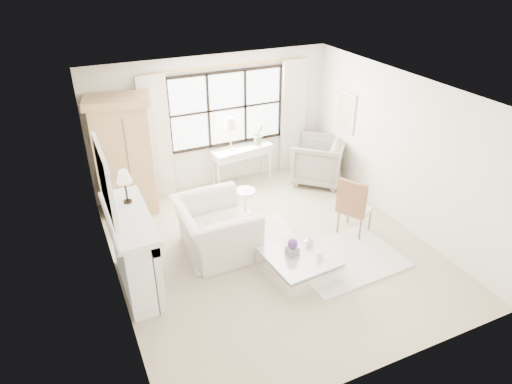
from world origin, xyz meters
TOP-DOWN VIEW (x-y plane):
  - floor at (0.00, 0.00)m, footprint 5.50×5.50m
  - ceiling at (0.00, 0.00)m, footprint 5.50×5.50m
  - wall_back at (0.00, 2.75)m, footprint 5.00×0.00m
  - wall_front at (0.00, -2.75)m, footprint 5.00×0.00m
  - wall_left at (-2.50, 0.00)m, footprint 0.00×5.50m
  - wall_right at (2.50, 0.00)m, footprint 0.00×5.50m
  - window_pane at (0.30, 2.73)m, footprint 2.40×0.02m
  - window_frame at (0.30, 2.72)m, footprint 2.50×0.04m
  - curtain_rod at (0.30, 2.67)m, footprint 3.30×0.04m
  - curtain_left at (-1.20, 2.65)m, footprint 0.55×0.10m
  - curtain_right at (1.80, 2.65)m, footprint 0.55×0.10m
  - fireplace at (-2.27, 0.00)m, footprint 0.58×1.66m
  - mirror_frame at (-2.47, 0.00)m, footprint 0.05×1.15m
  - mirror_glass at (-2.44, 0.00)m, footprint 0.02×1.00m
  - art_frame at (2.47, 1.70)m, footprint 0.04×0.62m
  - art_canvas at (2.45, 1.70)m, footprint 0.01×0.52m
  - mantel_lamp at (-2.18, 0.35)m, footprint 0.22×0.22m
  - armoire at (-1.88, 2.32)m, footprint 1.24×0.91m
  - console_table at (0.51, 2.50)m, footprint 1.35×0.64m
  - console_lamp at (0.27, 2.50)m, footprint 0.28×0.28m
  - orchid_plant at (0.92, 2.51)m, footprint 0.28×0.24m
  - side_table at (0.04, 1.25)m, footprint 0.40×0.40m
  - rug_left at (-0.40, 0.37)m, footprint 2.01×1.52m
  - rug_right at (0.96, -0.77)m, footprint 1.83×1.42m
  - club_armchair at (-0.87, 0.36)m, footprint 1.19×1.36m
  - wingback_chair at (2.02, 1.85)m, footprint 1.45×1.45m
  - french_chair at (1.53, -0.14)m, footprint 0.66×0.65m
  - coffee_table at (0.09, -0.78)m, footprint 1.08×1.08m
  - planter_box at (-0.02, -0.72)m, footprint 0.19×0.19m
  - planter_flowers at (-0.02, -0.72)m, footprint 0.15×0.15m
  - pillar_candle at (0.32, -0.97)m, footprint 0.10×0.10m
  - coffee_vase at (0.33, -0.62)m, footprint 0.15×0.15m

SIDE VIEW (x-z plane):
  - floor at x=0.00m, z-range 0.00..0.00m
  - rug_left at x=-0.40m, z-range 0.00..0.03m
  - rug_right at x=0.96m, z-range 0.00..0.03m
  - coffee_table at x=0.09m, z-range -0.01..0.37m
  - french_chair at x=1.53m, z-range -0.23..0.85m
  - side_table at x=0.04m, z-range 0.08..0.58m
  - console_table at x=0.51m, z-range 0.00..0.80m
  - pillar_candle at x=0.32m, z-range 0.38..0.50m
  - club_armchair at x=-0.87m, z-range 0.00..0.88m
  - planter_box at x=-0.02m, z-range 0.38..0.51m
  - coffee_vase at x=0.33m, z-range 0.38..0.53m
  - wingback_chair at x=2.02m, z-range 0.00..0.95m
  - planter_flowers at x=-0.02m, z-range 0.51..0.66m
  - fireplace at x=-2.27m, z-range 0.02..1.28m
  - orchid_plant at x=0.92m, z-range 0.80..1.25m
  - armoire at x=-1.88m, z-range 0.02..2.26m
  - curtain_left at x=-1.20m, z-range 0.00..2.47m
  - curtain_right at x=1.80m, z-range 0.00..2.47m
  - wall_left at x=-2.50m, z-range -1.40..4.10m
  - wall_right at x=2.50m, z-range -1.40..4.10m
  - wall_back at x=0.00m, z-range -1.15..3.85m
  - wall_front at x=0.00m, z-range -1.15..3.85m
  - console_lamp at x=0.27m, z-range 1.01..1.70m
  - art_frame at x=2.47m, z-range 1.14..1.96m
  - art_canvas at x=2.45m, z-range 1.19..1.91m
  - window_pane at x=0.30m, z-range 0.85..2.35m
  - window_frame at x=0.30m, z-range 0.85..2.35m
  - mantel_lamp at x=-2.18m, z-range 1.40..1.91m
  - mirror_frame at x=-2.47m, z-range 1.37..2.31m
  - mirror_glass at x=-2.44m, z-range 1.44..2.24m
  - curtain_rod at x=0.30m, z-range 2.45..2.49m
  - ceiling at x=0.00m, z-range 2.70..2.70m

